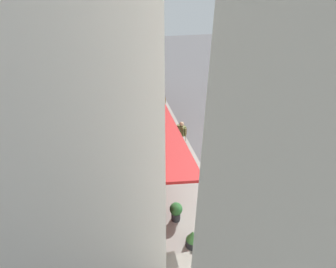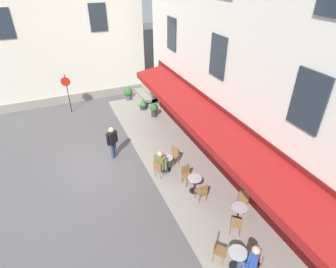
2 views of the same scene
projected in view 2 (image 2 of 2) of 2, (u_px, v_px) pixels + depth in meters
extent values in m
plane|color=#565456|center=(104.00, 164.00, 13.63)|extent=(70.00, 70.00, 0.00)
cube|color=gray|center=(196.00, 186.00, 12.24)|extent=(20.50, 3.20, 0.01)
cube|color=maroon|center=(226.00, 146.00, 12.12)|extent=(16.00, 0.06, 3.20)
cube|color=maroon|center=(213.00, 125.00, 11.18)|extent=(15.00, 1.70, 0.36)
cube|color=maroon|center=(194.00, 134.00, 11.03)|extent=(15.00, 0.04, 0.28)
cube|color=#232D38|center=(308.00, 101.00, 7.61)|extent=(1.10, 0.06, 1.70)
cube|color=#232D38|center=(218.00, 57.00, 11.25)|extent=(1.10, 0.06, 1.70)
cube|color=#232D38|center=(172.00, 34.00, 14.89)|extent=(1.10, 0.06, 1.70)
cube|color=gray|center=(26.00, 106.00, 18.50)|extent=(0.12, 17.00, 0.60)
cube|color=#232D38|center=(98.00, 17.00, 17.61)|extent=(0.06, 1.10, 1.70)
cube|color=#232D38|center=(2.00, 24.00, 15.77)|extent=(0.06, 1.10, 1.70)
cube|color=gray|center=(142.00, 98.00, 20.15)|extent=(2.40, 1.40, 0.15)
cube|color=gray|center=(146.00, 95.00, 20.19)|extent=(2.40, 1.05, 0.30)
cube|color=gray|center=(151.00, 92.00, 20.23)|extent=(2.40, 0.70, 0.45)
cylinder|color=black|center=(237.00, 220.00, 10.61)|extent=(0.40, 0.40, 0.03)
cylinder|color=black|center=(238.00, 214.00, 10.42)|extent=(0.06, 0.06, 0.72)
cylinder|color=#B7B7BC|center=(240.00, 207.00, 10.23)|extent=(0.60, 0.60, 0.03)
cylinder|color=olive|center=(241.00, 225.00, 10.14)|extent=(0.03, 0.03, 0.45)
cylinder|color=olive|center=(232.00, 223.00, 10.24)|extent=(0.03, 0.03, 0.45)
cylinder|color=olive|center=(240.00, 233.00, 9.87)|extent=(0.03, 0.03, 0.45)
cylinder|color=olive|center=(230.00, 230.00, 9.97)|extent=(0.03, 0.03, 0.45)
cube|color=olive|center=(237.00, 223.00, 9.93)|extent=(0.57, 0.57, 0.04)
cube|color=olive|center=(237.00, 223.00, 9.66)|extent=(0.30, 0.32, 0.42)
cylinder|color=olive|center=(236.00, 208.00, 10.85)|extent=(0.03, 0.03, 0.45)
cylinder|color=olive|center=(245.00, 211.00, 10.72)|extent=(0.03, 0.03, 0.45)
cylinder|color=olive|center=(238.00, 203.00, 11.10)|extent=(0.03, 0.03, 0.45)
cylinder|color=olive|center=(247.00, 206.00, 10.97)|extent=(0.03, 0.03, 0.45)
cube|color=olive|center=(242.00, 203.00, 10.78)|extent=(0.56, 0.56, 0.04)
cube|color=olive|center=(244.00, 195.00, 10.80)|extent=(0.33, 0.29, 0.42)
cylinder|color=black|center=(167.00, 170.00, 13.21)|extent=(0.40, 0.40, 0.03)
cylinder|color=black|center=(167.00, 164.00, 13.03)|extent=(0.06, 0.06, 0.72)
cylinder|color=#B7B7BC|center=(167.00, 158.00, 12.83)|extent=(0.60, 0.60, 0.03)
cylinder|color=olive|center=(165.00, 172.00, 12.76)|extent=(0.03, 0.03, 0.45)
cylinder|color=olive|center=(159.00, 169.00, 12.92)|extent=(0.03, 0.03, 0.45)
cylinder|color=olive|center=(161.00, 176.00, 12.52)|extent=(0.03, 0.03, 0.45)
cylinder|color=olive|center=(155.00, 173.00, 12.68)|extent=(0.03, 0.03, 0.45)
cube|color=olive|center=(160.00, 168.00, 12.59)|extent=(0.55, 0.55, 0.04)
cube|color=olive|center=(157.00, 166.00, 12.34)|extent=(0.36, 0.25, 0.42)
cylinder|color=olive|center=(168.00, 161.00, 13.45)|extent=(0.03, 0.03, 0.45)
cylinder|color=olive|center=(174.00, 164.00, 13.28)|extent=(0.03, 0.03, 0.45)
cylinder|color=olive|center=(172.00, 158.00, 13.68)|extent=(0.03, 0.03, 0.45)
cylinder|color=olive|center=(178.00, 160.00, 13.51)|extent=(0.03, 0.03, 0.45)
cube|color=olive|center=(173.00, 157.00, 13.35)|extent=(0.55, 0.55, 0.04)
cube|color=olive|center=(175.00, 151.00, 13.35)|extent=(0.36, 0.24, 0.42)
cylinder|color=black|center=(194.00, 191.00, 11.98)|extent=(0.40, 0.40, 0.03)
cylinder|color=black|center=(194.00, 185.00, 11.80)|extent=(0.06, 0.06, 0.72)
cylinder|color=#B7B7BC|center=(195.00, 178.00, 11.60)|extent=(0.60, 0.60, 0.03)
cylinder|color=olive|center=(186.00, 183.00, 12.09)|extent=(0.03, 0.03, 0.45)
cylinder|color=olive|center=(193.00, 181.00, 12.23)|extent=(0.03, 0.03, 0.45)
cylinder|color=olive|center=(182.00, 179.00, 12.34)|extent=(0.03, 0.03, 0.45)
cylinder|color=olive|center=(188.00, 176.00, 12.48)|extent=(0.03, 0.03, 0.45)
cube|color=olive|center=(187.00, 176.00, 12.15)|extent=(0.44, 0.44, 0.04)
cube|color=olive|center=(185.00, 169.00, 12.16)|extent=(0.08, 0.40, 0.42)
cylinder|color=olive|center=(202.00, 192.00, 11.64)|extent=(0.03, 0.03, 0.45)
cylinder|color=olive|center=(195.00, 194.00, 11.52)|extent=(0.03, 0.03, 0.45)
cylinder|color=olive|center=(206.00, 197.00, 11.37)|extent=(0.03, 0.03, 0.45)
cylinder|color=olive|center=(199.00, 200.00, 11.26)|extent=(0.03, 0.03, 0.45)
cube|color=olive|center=(201.00, 191.00, 11.32)|extent=(0.40, 0.40, 0.04)
cube|color=olive|center=(203.00, 190.00, 11.06)|extent=(0.04, 0.40, 0.42)
cylinder|color=black|center=(235.00, 266.00, 9.00)|extent=(0.40, 0.40, 0.03)
cylinder|color=black|center=(236.00, 260.00, 8.82)|extent=(0.06, 0.06, 0.72)
cylinder|color=#B7B7BC|center=(238.00, 253.00, 8.62)|extent=(0.60, 0.60, 0.03)
cylinder|color=olive|center=(223.00, 262.00, 8.90)|extent=(0.03, 0.03, 0.45)
cylinder|color=olive|center=(226.00, 254.00, 9.16)|extent=(0.03, 0.03, 0.45)
cylinder|color=olive|center=(213.00, 258.00, 9.03)|extent=(0.03, 0.03, 0.45)
cylinder|color=olive|center=(216.00, 250.00, 9.29)|extent=(0.03, 0.03, 0.45)
cube|color=olive|center=(220.00, 251.00, 8.97)|extent=(0.56, 0.56, 0.04)
cube|color=olive|center=(216.00, 244.00, 8.91)|extent=(0.29, 0.33, 0.42)
cylinder|color=olive|center=(249.00, 264.00, 8.84)|extent=(0.03, 0.03, 0.45)
cube|color=olive|center=(254.00, 266.00, 8.52)|extent=(0.56, 0.56, 0.04)
cube|color=olive|center=(261.00, 265.00, 8.31)|extent=(0.26, 0.35, 0.42)
cylinder|color=navy|center=(241.00, 262.00, 8.90)|extent=(0.16, 0.16, 0.47)
cylinder|color=navy|center=(248.00, 260.00, 8.68)|extent=(0.39, 0.34, 0.17)
cylinder|color=navy|center=(239.00, 267.00, 8.76)|extent=(0.16, 0.16, 0.47)
cylinder|color=navy|center=(246.00, 265.00, 8.54)|extent=(0.39, 0.34, 0.17)
cube|color=#28479E|center=(254.00, 259.00, 8.37)|extent=(0.52, 0.57, 0.60)
sphere|color=tan|center=(256.00, 250.00, 8.14)|extent=(0.27, 0.27, 0.27)
cylinder|color=#28479E|center=(257.00, 252.00, 8.60)|extent=(0.11, 0.11, 0.53)
cylinder|color=#28479E|center=(251.00, 267.00, 8.16)|extent=(0.11, 0.11, 0.53)
cylinder|color=navy|center=(167.00, 168.00, 12.96)|extent=(0.16, 0.16, 0.47)
cylinder|color=navy|center=(164.00, 166.00, 12.70)|extent=(0.33, 0.39, 0.17)
cylinder|color=navy|center=(163.00, 167.00, 13.05)|extent=(0.16, 0.16, 0.47)
cylinder|color=navy|center=(161.00, 164.00, 12.79)|extent=(0.33, 0.39, 0.17)
cube|color=olive|center=(160.00, 162.00, 12.46)|extent=(0.58, 0.51, 0.61)
sphere|color=tan|center=(160.00, 154.00, 12.23)|extent=(0.27, 0.27, 0.27)
cylinder|color=olive|center=(166.00, 165.00, 12.32)|extent=(0.11, 0.11, 0.54)
cylinder|color=olive|center=(155.00, 160.00, 12.62)|extent=(0.11, 0.11, 0.54)
cylinder|color=navy|center=(115.00, 149.00, 13.97)|extent=(0.16, 0.16, 0.86)
cylinder|color=navy|center=(112.00, 151.00, 13.83)|extent=(0.16, 0.16, 0.86)
cube|color=black|center=(112.00, 138.00, 13.51)|extent=(0.52, 0.57, 0.61)
sphere|color=tan|center=(111.00, 130.00, 13.28)|extent=(0.27, 0.27, 0.27)
cylinder|color=black|center=(116.00, 135.00, 13.74)|extent=(0.11, 0.11, 0.54)
cylinder|color=black|center=(108.00, 141.00, 13.30)|extent=(0.11, 0.11, 0.54)
cylinder|color=black|center=(68.00, 94.00, 17.69)|extent=(0.05, 0.05, 2.60)
cylinder|color=#192899|center=(65.00, 82.00, 17.21)|extent=(0.17, 0.54, 0.56)
cylinder|color=red|center=(65.00, 82.00, 17.20)|extent=(0.17, 0.57, 0.59)
cylinder|color=#2D2D33|center=(143.00, 107.00, 18.68)|extent=(0.48, 0.48, 0.34)
cone|color=#3D7A38|center=(143.00, 101.00, 18.47)|extent=(0.45, 0.45, 0.47)
cylinder|color=#2D2D33|center=(154.00, 113.00, 17.76)|extent=(0.38, 0.38, 0.41)
sphere|color=#2D6B33|center=(154.00, 107.00, 17.54)|extent=(0.53, 0.53, 0.53)
cylinder|color=#4C4C51|center=(129.00, 97.00, 19.99)|extent=(0.43, 0.43, 0.33)
sphere|color=#2D6B33|center=(128.00, 92.00, 19.76)|extent=(0.63, 0.63, 0.63)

